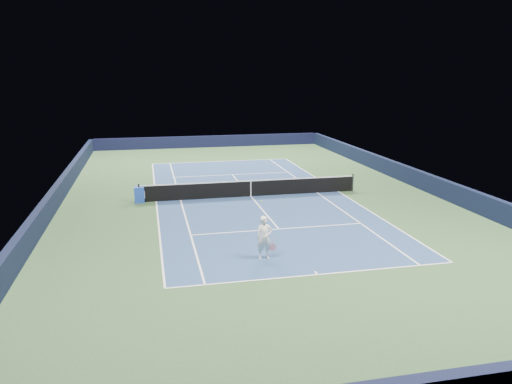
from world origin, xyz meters
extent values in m
plane|color=#2E4C29|center=(0.00, 0.00, 0.00)|extent=(40.00, 40.00, 0.00)
cube|color=black|center=(0.00, 19.82, 0.55)|extent=(22.00, 0.35, 1.10)
cube|color=#101732|center=(10.82, 0.00, 0.55)|extent=(0.35, 40.00, 1.10)
cube|color=black|center=(-10.82, 0.00, 0.55)|extent=(0.35, 40.00, 1.10)
cube|color=navy|center=(0.00, 0.00, 0.00)|extent=(10.97, 23.77, 0.01)
cube|color=white|center=(0.00, 11.88, 0.01)|extent=(10.97, 0.08, 0.00)
cube|color=white|center=(0.00, -11.88, 0.01)|extent=(10.97, 0.08, 0.00)
cube|color=white|center=(5.49, 0.00, 0.01)|extent=(0.08, 23.77, 0.00)
cube|color=white|center=(-5.49, 0.00, 0.01)|extent=(0.08, 23.77, 0.00)
cube|color=white|center=(4.12, 0.00, 0.01)|extent=(0.08, 23.77, 0.00)
cube|color=white|center=(-4.12, 0.00, 0.01)|extent=(0.08, 23.77, 0.00)
cube|color=white|center=(0.00, 6.40, 0.01)|extent=(8.23, 0.08, 0.00)
cube|color=white|center=(0.00, -6.40, 0.01)|extent=(8.23, 0.08, 0.00)
cube|color=white|center=(0.00, 0.00, 0.01)|extent=(0.08, 12.80, 0.00)
cube|color=white|center=(0.00, 11.73, 0.01)|extent=(0.08, 0.30, 0.00)
cube|color=white|center=(0.00, -11.73, 0.01)|extent=(0.08, 0.30, 0.00)
cylinder|color=black|center=(-6.40, 0.00, 0.54)|extent=(0.10, 0.10, 1.07)
cylinder|color=black|center=(6.40, 0.00, 0.54)|extent=(0.10, 0.10, 1.07)
cube|color=black|center=(0.00, 0.00, 0.46)|extent=(12.80, 0.03, 0.91)
cube|color=white|center=(0.00, 0.00, 0.94)|extent=(12.80, 0.04, 0.06)
cube|color=white|center=(0.00, 0.00, 0.46)|extent=(0.05, 0.04, 0.91)
cube|color=#1D44B3|center=(-6.40, 0.00, 0.44)|extent=(0.55, 0.50, 0.89)
cube|color=white|center=(-6.11, 0.00, 0.45)|extent=(0.04, 0.39, 0.39)
imported|color=white|center=(-1.52, -9.88, 0.87)|extent=(0.63, 0.42, 1.72)
cylinder|color=pink|center=(-1.20, -9.93, 0.70)|extent=(0.03, 0.03, 0.28)
cylinder|color=black|center=(-1.20, -9.93, 0.46)|extent=(0.28, 0.02, 0.28)
cylinder|color=#C57F9A|center=(-1.20, -9.93, 0.46)|extent=(0.30, 0.03, 0.30)
sphere|color=gold|center=(-1.42, -8.88, 2.08)|extent=(0.07, 0.07, 0.07)
camera|label=1|loc=(-5.83, -27.90, 7.24)|focal=35.00mm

